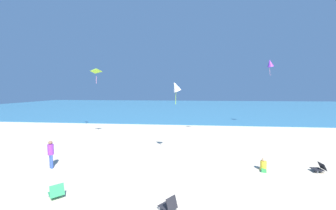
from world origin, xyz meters
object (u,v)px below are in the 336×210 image
at_px(beach_chair_far_right, 57,192).
at_px(kite_lime, 96,70).
at_px(person_4, 263,166).
at_px(kite_white, 176,87).
at_px(beach_chair_near_camera, 319,168).
at_px(person_6, 51,152).
at_px(beach_chair_far_left, 169,205).
at_px(kite_purple, 270,63).

bearing_deg(beach_chair_far_right, kite_lime, -29.24).
relative_size(person_4, kite_white, 0.46).
bearing_deg(beach_chair_near_camera, kite_white, -13.56).
distance_m(beach_chair_near_camera, person_6, 15.63).
bearing_deg(person_6, beach_chair_far_right, 78.52).
height_order(beach_chair_far_left, kite_purple, kite_purple).
bearing_deg(kite_purple, person_6, -140.38).
bearing_deg(beach_chair_far_left, kite_white, -48.92).
distance_m(person_6, kite_purple, 24.49).
relative_size(beach_chair_near_camera, person_4, 0.90).
bearing_deg(kite_lime, beach_chair_far_left, -52.99).
height_order(beach_chair_near_camera, kite_white, kite_white).
height_order(beach_chair_near_camera, beach_chair_far_left, beach_chair_far_left).
xyz_separation_m(person_6, kite_purple, (18.08, 14.97, 6.98)).
xyz_separation_m(beach_chair_far_left, beach_chair_far_right, (-4.92, 0.43, 0.02)).
relative_size(beach_chair_near_camera, kite_purple, 0.32).
relative_size(beach_chair_far_left, kite_lime, 0.55).
xyz_separation_m(person_6, kite_white, (7.29, 2.50, 3.93)).
bearing_deg(beach_chair_near_camera, beach_chair_far_right, 13.88).
bearing_deg(beach_chair_far_left, kite_lime, -13.20).
xyz_separation_m(beach_chair_near_camera, beach_chair_far_right, (-13.08, -4.09, 0.04)).
bearing_deg(beach_chair_far_left, person_6, 14.60).
bearing_deg(beach_chair_far_right, person_6, -6.10).
bearing_deg(kite_white, beach_chair_far_left, -88.71).
bearing_deg(kite_purple, kite_lime, -156.27).
relative_size(kite_white, kite_purple, 0.78).
xyz_separation_m(beach_chair_near_camera, beach_chair_far_left, (-8.16, -4.52, 0.02)).
height_order(kite_white, kite_purple, kite_purple).
distance_m(beach_chair_far_left, beach_chair_far_right, 4.94).
distance_m(beach_chair_far_right, kite_purple, 25.03).
height_order(beach_chair_far_left, beach_chair_far_right, beach_chair_far_right).
bearing_deg(kite_white, person_6, -161.04).
height_order(beach_chair_far_right, kite_lime, kite_lime).
height_order(beach_chair_far_right, person_4, person_4).
height_order(beach_chair_far_left, person_4, person_4).
distance_m(beach_chair_far_left, kite_lime, 14.37).
relative_size(beach_chair_near_camera, kite_white, 0.41).
xyz_separation_m(beach_chair_far_left, kite_purple, (10.66, 18.46, 7.68)).
bearing_deg(person_6, kite_purple, 168.79).
height_order(beach_chair_near_camera, person_6, person_6).
relative_size(beach_chair_far_left, person_6, 0.49).
distance_m(kite_lime, kite_purple, 20.22).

